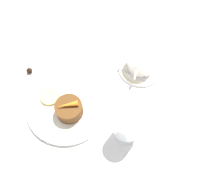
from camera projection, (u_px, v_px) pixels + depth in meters
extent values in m
plane|color=white|center=(84.00, 111.00, 0.79)|extent=(3.00, 3.00, 0.00)
cylinder|color=white|center=(67.00, 106.00, 0.79)|extent=(0.25, 0.25, 0.01)
torus|color=tan|center=(67.00, 105.00, 0.78)|extent=(0.23, 0.23, 0.00)
cylinder|color=white|center=(141.00, 67.00, 0.85)|extent=(0.15, 0.15, 0.01)
torus|color=tan|center=(141.00, 66.00, 0.85)|extent=(0.14, 0.14, 0.00)
cylinder|color=white|center=(142.00, 61.00, 0.82)|extent=(0.09, 0.09, 0.06)
cylinder|color=#331E0F|center=(142.00, 60.00, 0.82)|extent=(0.08, 0.08, 0.05)
torus|color=white|center=(136.00, 74.00, 0.80)|extent=(0.04, 0.01, 0.04)
cube|color=silver|center=(129.00, 73.00, 0.83)|extent=(0.01, 0.08, 0.00)
ellipsoid|color=silver|center=(144.00, 79.00, 0.82)|extent=(0.02, 0.02, 0.00)
cylinder|color=silver|center=(126.00, 135.00, 0.75)|extent=(0.06, 0.06, 0.01)
cylinder|color=silver|center=(126.00, 132.00, 0.73)|extent=(0.01, 0.01, 0.05)
cylinder|color=silver|center=(127.00, 125.00, 0.68)|extent=(0.07, 0.07, 0.07)
cylinder|color=maroon|center=(127.00, 127.00, 0.69)|extent=(0.06, 0.06, 0.04)
cube|color=silver|center=(83.00, 57.00, 0.87)|extent=(0.03, 0.13, 0.01)
cube|color=silver|center=(111.00, 62.00, 0.86)|extent=(0.03, 0.05, 0.01)
cylinder|color=#563314|center=(69.00, 109.00, 0.75)|extent=(0.08, 0.08, 0.04)
cone|color=orange|center=(68.00, 105.00, 0.73)|extent=(0.05, 0.06, 0.02)
cylinder|color=#EFE075|center=(51.00, 95.00, 0.79)|extent=(0.06, 0.06, 0.01)
sphere|color=black|center=(29.00, 71.00, 0.84)|extent=(0.02, 0.02, 0.02)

